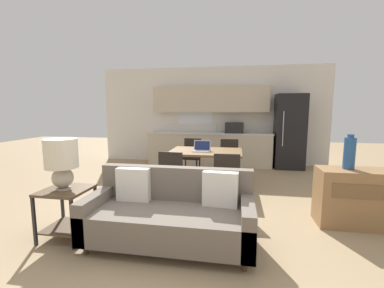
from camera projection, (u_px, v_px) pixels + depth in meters
name	position (u px, v px, depth m)	size (l,w,h in m)	color
ground_plane	(169.00, 242.00, 2.98)	(20.00, 20.00, 0.00)	#9E8460
wall_back	(211.00, 115.00, 7.31)	(6.40, 0.07, 2.70)	silver
kitchen_counter	(210.00, 134.00, 7.09)	(3.35, 0.65, 2.15)	beige
refrigerator	(289.00, 131.00, 6.63)	(0.73, 0.70, 1.91)	black
dining_table	(206.00, 154.00, 4.92)	(1.36, 0.98, 0.74)	brown
couch	(171.00, 214.00, 2.94)	(1.86, 0.80, 0.84)	#3D2D1E
side_table	(66.00, 205.00, 3.05)	(0.52, 0.52, 0.60)	brown
table_lamp	(61.00, 159.00, 2.97)	(0.37, 0.37, 0.60)	#B2A893
credenza	(359.00, 198.00, 3.36)	(1.04, 0.45, 0.76)	olive
vase	(349.00, 153.00, 3.33)	(0.14, 0.14, 0.46)	#234C84
dining_chair_far_left	(192.00, 155.00, 5.87)	(0.44, 0.44, 0.86)	black
dining_chair_near_right	(227.00, 175.00, 4.06)	(0.43, 0.43, 0.86)	black
dining_chair_far_right	(230.00, 156.00, 5.71)	(0.46, 0.46, 0.86)	black
dining_chair_near_left	(173.00, 173.00, 4.23)	(0.46, 0.46, 0.86)	black
laptop	(202.00, 149.00, 4.86)	(0.32, 0.26, 0.20)	#B7BABC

